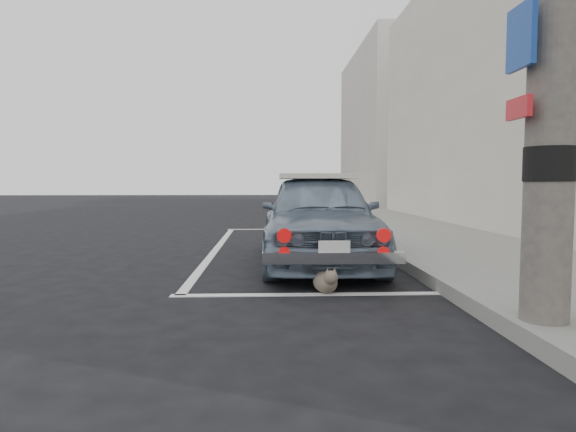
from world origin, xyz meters
The scene contains 8 objects.
ground centered at (0.00, 0.00, 0.00)m, with size 80.00×80.00×0.00m, color black.
sidewalk centered at (3.20, 2.00, 0.07)m, with size 2.80×40.00×0.15m, color slate.
building_far centered at (6.35, 20.00, 4.00)m, with size 3.50×10.00×8.00m, color #B2ADA2.
pline_rear centered at (0.50, -0.50, 0.00)m, with size 3.00×0.12×0.01m, color silver.
pline_front centered at (0.50, 6.50, 0.00)m, with size 3.00×0.12×0.01m, color silver.
pline_side centered at (-0.90, 3.00, 0.00)m, with size 0.12×7.00×0.01m, color silver.
retro_coupe centered at (0.73, 1.46, 0.67)m, with size 1.63×3.94×1.33m.
cat centered at (0.62, -0.42, 0.13)m, with size 0.33×0.54×0.29m.
Camera 1 is at (0.02, -5.42, 1.17)m, focal length 30.00 mm.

